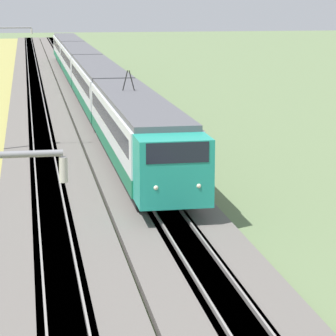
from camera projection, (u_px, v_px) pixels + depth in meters
name	position (u px, v px, depth m)	size (l,w,h in m)	color
ballast_main	(40.00, 129.00, 52.55)	(240.00, 4.40, 0.30)	#605B56
ballast_adjacent	(109.00, 127.00, 53.33)	(240.00, 4.40, 0.30)	#605B56
track_main	(40.00, 129.00, 52.55)	(240.00, 1.57, 0.45)	#4C4238
track_adjacent	(109.00, 127.00, 53.33)	(240.00, 1.57, 0.45)	#4C4238
passenger_train	(88.00, 72.00, 69.71)	(83.77, 2.95, 4.92)	teal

